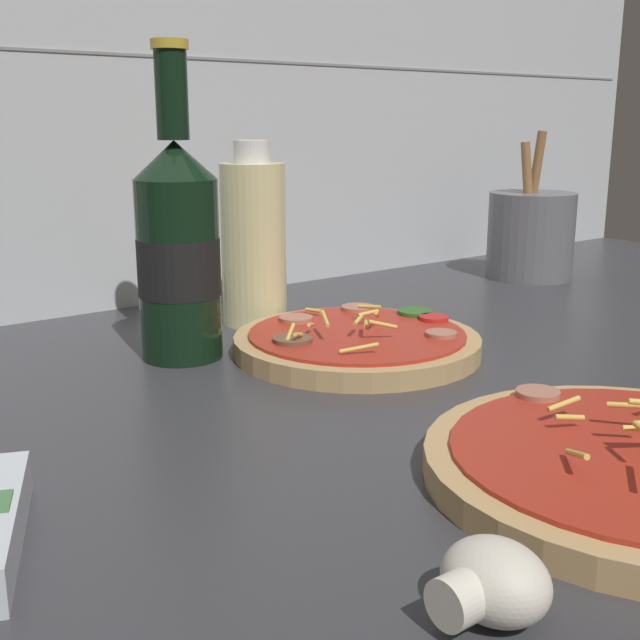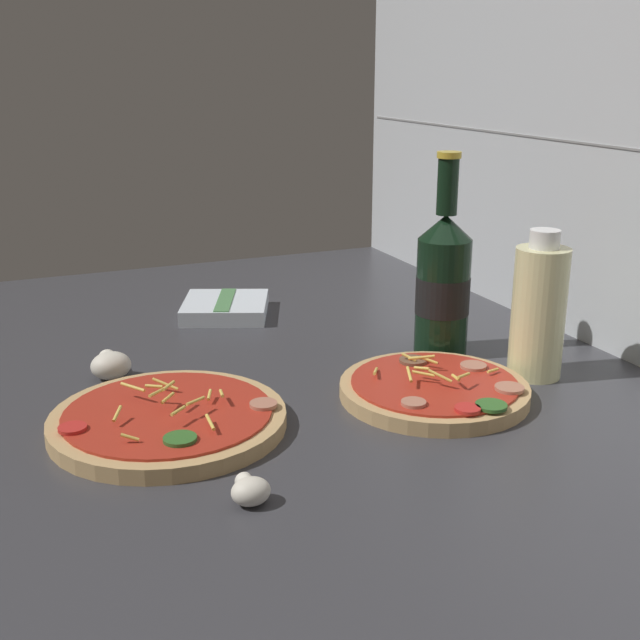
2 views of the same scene
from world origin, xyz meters
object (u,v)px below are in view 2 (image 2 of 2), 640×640
object	(u,v)px
beer_bottle	(443,283)
mushroom_right	(250,490)
pizza_far	(435,389)
mushroom_left	(111,365)
dish_towel	(225,308)
pizza_near	(169,419)
oil_bottle	(539,310)

from	to	relation	value
beer_bottle	mushroom_right	xyz separation A→B (cm)	(27.67, -36.39, -8.66)
mushroom_right	pizza_far	bearing A→B (deg)	117.60
mushroom_left	dish_towel	size ratio (longest dim) A/B	0.30
pizza_near	oil_bottle	bearing A→B (deg)	86.68
dish_towel	mushroom_right	bearing A→B (deg)	-14.30
beer_bottle	mushroom_left	world-z (taller)	beer_bottle
pizza_near	mushroom_right	world-z (taller)	pizza_near
pizza_near	dish_towel	size ratio (longest dim) A/B	1.48
pizza_far	beer_bottle	xyz separation A→B (cm)	(-13.19, 8.69, 8.90)
pizza_near	dish_towel	xyz separation A→B (cm)	(-37.49, 17.52, 0.21)
dish_towel	mushroom_left	bearing A→B (deg)	-46.02
pizza_near	beer_bottle	bearing A→B (deg)	103.15
beer_bottle	oil_bottle	bearing A→B (deg)	28.77
pizza_near	dish_towel	bearing A→B (deg)	154.95
beer_bottle	dish_towel	world-z (taller)	beer_bottle
mushroom_right	dish_towel	size ratio (longest dim) A/B	0.22
oil_bottle	mushroom_left	distance (cm)	53.93
pizza_near	mushroom_left	bearing A→B (deg)	-168.90
pizza_far	mushroom_right	world-z (taller)	pizza_far
dish_towel	beer_bottle	bearing A→B (deg)	38.12
pizza_near	oil_bottle	size ratio (longest dim) A/B	1.37
pizza_far	oil_bottle	distance (cm)	17.08
pizza_near	mushroom_right	bearing A→B (deg)	10.07
mushroom_left	mushroom_right	bearing A→B (deg)	10.57
mushroom_right	oil_bottle	bearing A→B (deg)	110.11
oil_bottle	dish_towel	distance (cm)	49.92
beer_bottle	oil_bottle	world-z (taller)	beer_bottle
pizza_far	pizza_near	bearing A→B (deg)	-97.22
oil_bottle	beer_bottle	bearing A→B (deg)	-151.23
pizza_far	dish_towel	bearing A→B (deg)	-162.00
mushroom_left	dish_towel	distance (cm)	29.06
beer_bottle	pizza_near	bearing A→B (deg)	-76.85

